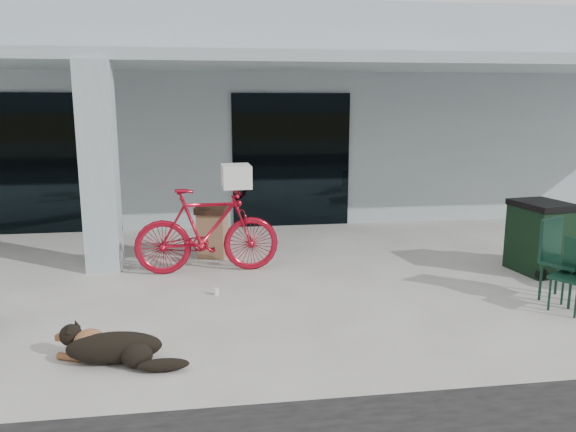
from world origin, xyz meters
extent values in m
plane|color=beige|center=(0.00, 0.00, 0.00)|extent=(80.00, 80.00, 0.00)
cube|color=#ABB8C1|center=(0.00, 8.50, 2.25)|extent=(22.00, 7.00, 4.50)
cube|color=black|center=(-3.20, 4.98, 1.35)|extent=(2.80, 0.06, 2.70)
cube|color=black|center=(1.80, 4.98, 1.35)|extent=(2.40, 0.06, 2.70)
cube|color=#ABB8C1|center=(-1.50, 2.30, 1.56)|extent=(0.50, 0.50, 3.12)
cube|color=#ABB8C1|center=(0.00, 3.60, 3.21)|extent=(22.00, 2.80, 0.18)
imported|color=#A40D20|center=(0.06, 1.90, 0.64)|extent=(2.16, 0.68, 1.29)
cube|color=white|center=(0.51, 1.92, 1.45)|extent=(0.43, 0.57, 0.33)
cylinder|color=white|center=(0.16, 0.85, 0.05)|extent=(0.09, 0.09, 0.09)
camera|label=1|loc=(0.08, -6.34, 2.53)|focal=35.00mm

